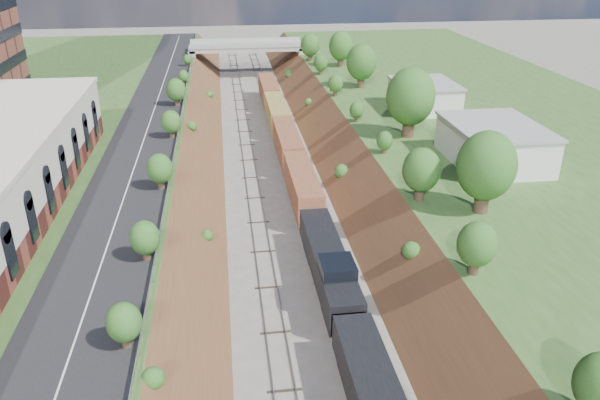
# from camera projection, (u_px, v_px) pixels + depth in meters

# --- Properties ---
(platform_right) EXTENTS (44.00, 180.00, 5.00)m
(platform_right) POSITION_uv_depth(u_px,v_px,m) (533.00, 155.00, 74.12)
(platform_right) COLOR #315222
(platform_right) RESTS_ON ground
(embankment_left) EXTENTS (10.00, 180.00, 10.00)m
(embankment_left) POSITION_uv_depth(u_px,v_px,m) (183.00, 191.00, 69.82)
(embankment_left) COLOR brown
(embankment_left) RESTS_ON ground
(embankment_right) EXTENTS (10.00, 180.00, 10.00)m
(embankment_right) POSITION_uv_depth(u_px,v_px,m) (363.00, 182.00, 72.49)
(embankment_right) COLOR brown
(embankment_right) RESTS_ON ground
(rail_left_track) EXTENTS (1.58, 180.00, 0.18)m
(rail_left_track) POSITION_uv_depth(u_px,v_px,m) (253.00, 187.00, 70.80)
(rail_left_track) COLOR gray
(rail_left_track) RESTS_ON ground
(rail_right_track) EXTENTS (1.58, 180.00, 0.18)m
(rail_right_track) POSITION_uv_depth(u_px,v_px,m) (295.00, 185.00, 71.43)
(rail_right_track) COLOR gray
(rail_right_track) RESTS_ON ground
(road) EXTENTS (8.00, 180.00, 0.10)m
(road) POSITION_uv_depth(u_px,v_px,m) (139.00, 153.00, 67.19)
(road) COLOR black
(road) RESTS_ON platform_left
(guardrail) EXTENTS (0.10, 171.00, 0.70)m
(guardrail) POSITION_uv_depth(u_px,v_px,m) (175.00, 148.00, 67.30)
(guardrail) COLOR #99999E
(guardrail) RESTS_ON platform_left
(overpass) EXTENTS (24.50, 8.30, 7.40)m
(overpass) POSITION_uv_depth(u_px,v_px,m) (247.00, 53.00, 125.07)
(overpass) COLOR gray
(overpass) RESTS_ON ground
(white_building_near) EXTENTS (9.00, 12.00, 4.00)m
(white_building_near) POSITION_uv_depth(u_px,v_px,m) (494.00, 145.00, 63.89)
(white_building_near) COLOR silver
(white_building_near) RESTS_ON platform_right
(white_building_far) EXTENTS (8.00, 10.00, 3.60)m
(white_building_far) POSITION_uv_depth(u_px,v_px,m) (424.00, 97.00, 83.76)
(white_building_far) COLOR silver
(white_building_far) RESTS_ON platform_right
(tree_right_large) EXTENTS (5.25, 5.25, 7.61)m
(tree_right_large) POSITION_uv_depth(u_px,v_px,m) (486.00, 166.00, 51.29)
(tree_right_large) COLOR #473323
(tree_right_large) RESTS_ON platform_right
(tree_left_crest) EXTENTS (2.45, 2.45, 3.55)m
(tree_left_crest) POSITION_uv_depth(u_px,v_px,m) (120.00, 370.00, 30.72)
(tree_left_crest) COLOR #473323
(tree_left_crest) RESTS_ON platform_left
(freight_train) EXTENTS (2.77, 112.20, 4.55)m
(freight_train) POSITION_uv_depth(u_px,v_px,m) (304.00, 193.00, 63.47)
(freight_train) COLOR black
(freight_train) RESTS_ON ground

